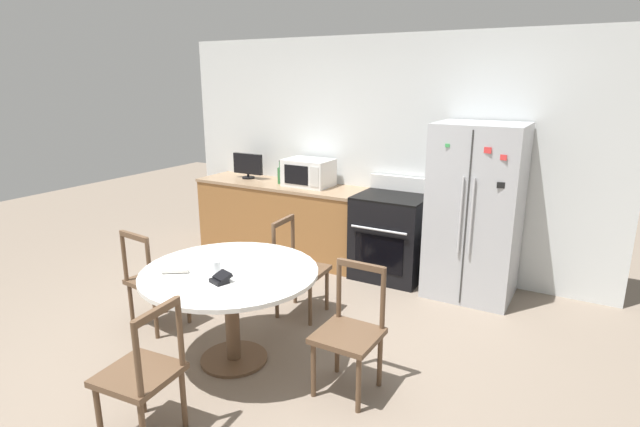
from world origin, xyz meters
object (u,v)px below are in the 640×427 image
object	(u,v)px
microwave	(309,173)
dining_chair_far	(299,270)
oven_range	(391,236)
candle_glass	(216,267)
wallet	(221,279)
counter_bottle	(281,175)
refrigerator	(475,212)
dining_chair_near	(142,375)
countertop_tv	(248,165)
dining_chair_right	(350,333)
dining_chair_left	(155,280)

from	to	relation	value
microwave	dining_chair_far	size ratio (longest dim) A/B	0.61
oven_range	candle_glass	size ratio (longest dim) A/B	12.97
wallet	counter_bottle	bearing A→B (deg)	115.18
dining_chair_far	wallet	world-z (taller)	dining_chair_far
dining_chair_far	microwave	bearing A→B (deg)	-155.92
refrigerator	dining_chair_far	size ratio (longest dim) A/B	1.92
counter_bottle	candle_glass	distance (m)	2.50
counter_bottle	dining_chair_far	xyz separation A→B (m)	(1.06, -1.28, -0.57)
oven_range	counter_bottle	size ratio (longest dim) A/B	3.83
dining_chair_near	refrigerator	bearing A→B (deg)	-25.64
refrigerator	microwave	world-z (taller)	refrigerator
countertop_tv	dining_chair_right	xyz separation A→B (m)	(2.54, -2.17, -0.64)
microwave	countertop_tv	world-z (taller)	same
microwave	dining_chair_far	xyz separation A→B (m)	(0.71, -1.35, -0.62)
oven_range	microwave	xyz separation A→B (m)	(-1.09, 0.07, 0.59)
microwave	candle_glass	bearing A→B (deg)	-75.29
oven_range	countertop_tv	world-z (taller)	countertop_tv
wallet	oven_range	bearing A→B (deg)	82.82
countertop_tv	candle_glass	xyz separation A→B (m)	(1.52, -2.36, -0.28)
dining_chair_far	wallet	distance (m)	1.21
oven_range	dining_chair_left	size ratio (longest dim) A/B	1.20
refrigerator	dining_chair_near	bearing A→B (deg)	-110.64
dining_chair_left	dining_chair_right	bearing A→B (deg)	6.42
refrigerator	dining_chair_right	distance (m)	2.14
oven_range	counter_bottle	xyz separation A→B (m)	(-1.45, 0.00, 0.54)
microwave	wallet	size ratio (longest dim) A/B	3.53
dining_chair_left	candle_glass	size ratio (longest dim) A/B	10.84
microwave	counter_bottle	xyz separation A→B (m)	(-0.36, -0.07, -0.05)
countertop_tv	dining_chair_near	size ratio (longest dim) A/B	0.47
countertop_tv	oven_range	bearing A→B (deg)	-2.02
oven_range	wallet	world-z (taller)	oven_range
refrigerator	dining_chair_near	distance (m)	3.38
microwave	wallet	distance (m)	2.63
dining_chair_right	countertop_tv	bearing A→B (deg)	-40.09
microwave	counter_bottle	distance (m)	0.37
refrigerator	wallet	bearing A→B (deg)	-116.37
microwave	dining_chair_left	xyz separation A→B (m)	(-0.25, -2.19, -0.62)
dining_chair_left	wallet	size ratio (longest dim) A/B	5.81
countertop_tv	counter_bottle	distance (m)	0.55
refrigerator	microwave	size ratio (longest dim) A/B	3.16
microwave	dining_chair_left	bearing A→B (deg)	-96.52
microwave	dining_chair_left	size ratio (longest dim) A/B	0.61
oven_range	dining_chair_right	world-z (taller)	oven_range
dining_chair_far	candle_glass	distance (m)	1.08
candle_glass	dining_chair_far	bearing A→B (deg)	85.21
oven_range	dining_chair_right	size ratio (longest dim) A/B	1.20
wallet	refrigerator	bearing A→B (deg)	63.63
dining_chair_far	dining_chair_right	bearing A→B (deg)	44.79
dining_chair_far	dining_chair_right	world-z (taller)	same
microwave	dining_chair_right	size ratio (longest dim) A/B	0.61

